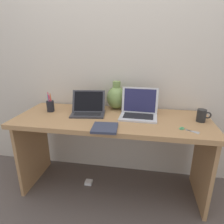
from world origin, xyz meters
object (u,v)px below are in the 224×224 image
(laptop_right, at_px, (139,109))
(scissors, at_px, (186,129))
(coffee_mug, at_px, (202,116))
(pen_cup, at_px, (50,106))
(notebook_stack, at_px, (105,128))
(laptop_left, at_px, (88,108))
(green_vase, at_px, (116,97))
(power_brick, at_px, (89,182))

(laptop_right, bearing_deg, scissors, -34.22)
(laptop_right, xyz_separation_m, coffee_mug, (0.52, -0.05, -0.01))
(pen_cup, relative_size, scissors, 1.34)
(notebook_stack, distance_m, pen_cup, 0.68)
(laptop_left, distance_m, notebook_stack, 0.39)
(green_vase, relative_size, scissors, 1.93)
(green_vase, xyz_separation_m, scissors, (0.59, -0.43, -0.11))
(coffee_mug, distance_m, pen_cup, 1.36)
(laptop_left, relative_size, green_vase, 1.19)
(pen_cup, height_order, scissors, pen_cup)
(laptop_left, distance_m, power_brick, 0.79)
(coffee_mug, bearing_deg, scissors, -128.25)
(laptop_left, xyz_separation_m, pen_cup, (-0.37, 0.00, -0.00))
(green_vase, bearing_deg, scissors, -35.74)
(laptop_right, distance_m, coffee_mug, 0.52)
(power_brick, bearing_deg, scissors, -11.96)
(laptop_left, bearing_deg, green_vase, 40.34)
(coffee_mug, height_order, power_brick, coffee_mug)
(coffee_mug, xyz_separation_m, power_brick, (-0.99, -0.02, -0.79))
(green_vase, bearing_deg, pen_cup, -162.06)
(laptop_left, relative_size, coffee_mug, 2.82)
(laptop_left, relative_size, pen_cup, 1.72)
(green_vase, distance_m, scissors, 0.74)
(coffee_mug, bearing_deg, green_vase, 163.23)
(laptop_left, height_order, power_brick, laptop_left)
(coffee_mug, bearing_deg, power_brick, -178.72)
(laptop_right, xyz_separation_m, scissors, (0.36, -0.25, -0.06))
(laptop_left, bearing_deg, scissors, -15.47)
(laptop_left, xyz_separation_m, scissors, (0.82, -0.23, -0.05))
(notebook_stack, bearing_deg, laptop_right, 54.21)
(notebook_stack, xyz_separation_m, scissors, (0.60, 0.09, -0.01))
(power_brick, bearing_deg, green_vase, 45.10)
(coffee_mug, relative_size, pen_cup, 0.61)
(laptop_left, xyz_separation_m, coffee_mug, (0.98, -0.03, -0.00))
(green_vase, height_order, pen_cup, green_vase)
(laptop_left, xyz_separation_m, green_vase, (0.23, 0.20, 0.06))
(notebook_stack, height_order, pen_cup, pen_cup)
(notebook_stack, distance_m, coffee_mug, 0.81)
(notebook_stack, bearing_deg, coffee_mug, 20.82)
(laptop_left, distance_m, scissors, 0.86)
(pen_cup, bearing_deg, laptop_left, -0.13)
(pen_cup, bearing_deg, laptop_right, 1.13)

